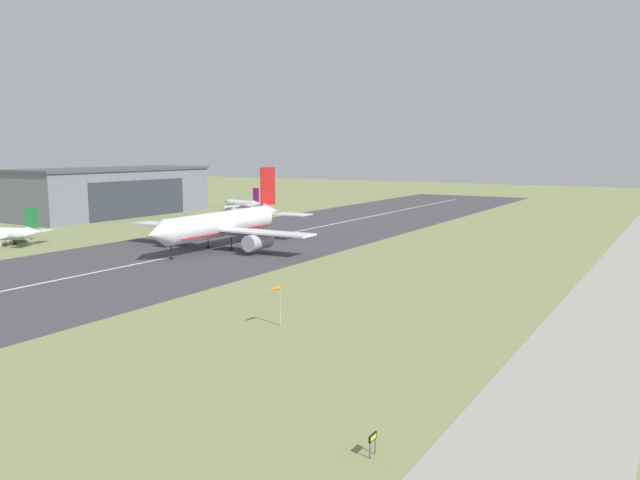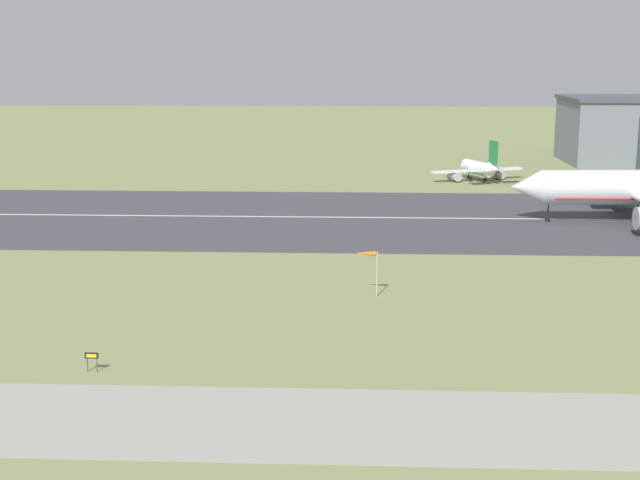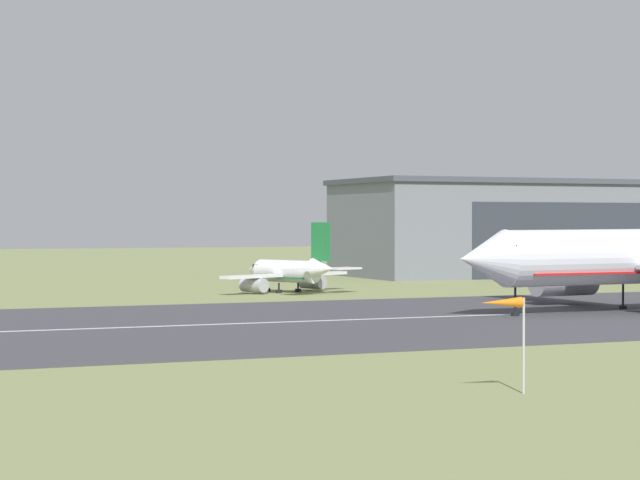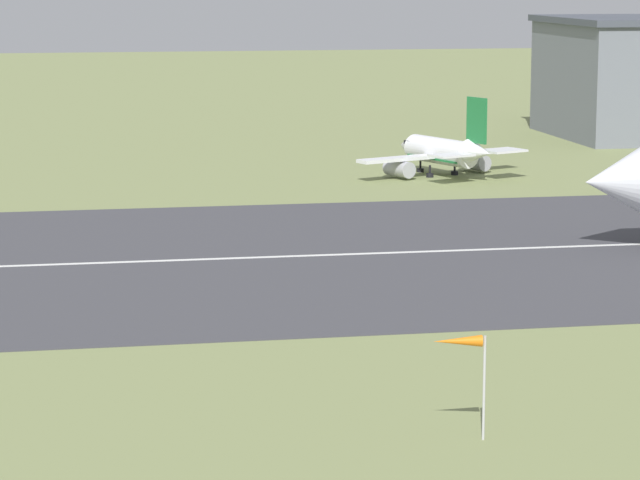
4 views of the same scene
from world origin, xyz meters
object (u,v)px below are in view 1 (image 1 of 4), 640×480
at_px(airplane_parked_centre, 10,234).
at_px(windsock_pole, 274,291).
at_px(airplane_landing, 221,225).
at_px(airplane_parked_west, 242,204).
at_px(runway_sign, 373,440).

distance_m(airplane_parked_centre, windsock_pole, 99.45).
bearing_deg(airplane_landing, windsock_pole, -134.41).
relative_size(airplane_parked_west, windsock_pole, 3.81).
bearing_deg(airplane_parked_west, windsock_pole, -140.48).
xyz_separation_m(airplane_landing, runway_sign, (-72.22, -75.01, -4.37)).
height_order(airplane_parked_west, windsock_pole, airplane_parked_west).
xyz_separation_m(airplane_landing, airplane_parked_west, (71.13, 49.37, -2.67)).
bearing_deg(windsock_pole, airplane_parked_centre, 75.30).
xyz_separation_m(airplane_parked_west, runway_sign, (-143.35, -124.38, -1.70)).
height_order(airplane_landing, runway_sign, airplane_landing).
bearing_deg(runway_sign, airplane_parked_centre, 67.86).
relative_size(airplane_landing, airplane_parked_centre, 2.37).
relative_size(airplane_landing, runway_sign, 27.83).
bearing_deg(windsock_pole, airplane_landing, 45.59).
bearing_deg(airplane_parked_west, airplane_parked_centre, -178.93).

